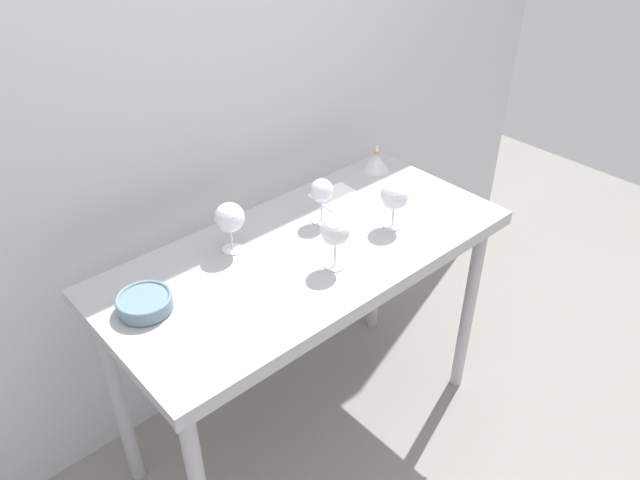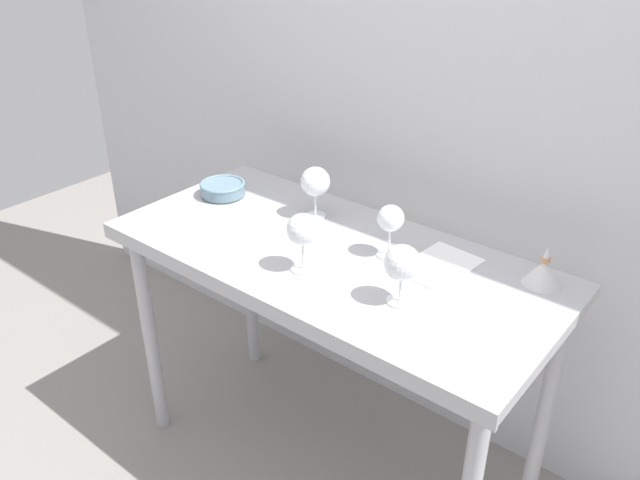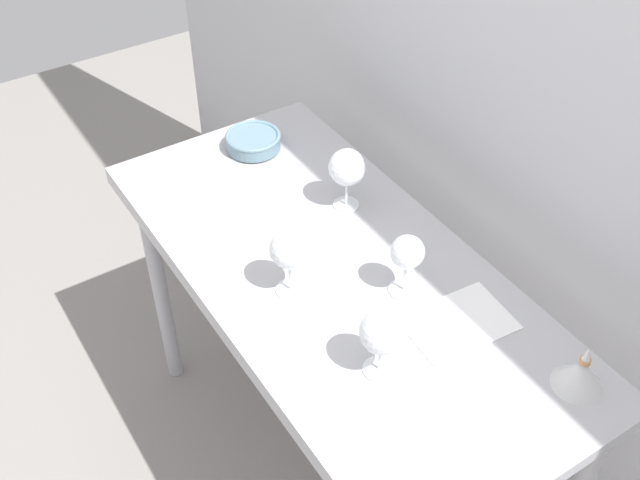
{
  "view_description": "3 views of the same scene",
  "coord_description": "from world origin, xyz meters",
  "px_view_note": "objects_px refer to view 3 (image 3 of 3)",
  "views": [
    {
      "loc": [
        -1.08,
        -1.28,
        2.08
      ],
      "look_at": [
        0.03,
        -0.03,
        0.93
      ],
      "focal_mm": 34.63,
      "sensor_mm": 36.0,
      "label": 1
    },
    {
      "loc": [
        1.05,
        -1.36,
        1.87
      ],
      "look_at": [
        -0.02,
        -0.04,
        0.95
      ],
      "focal_mm": 36.43,
      "sensor_mm": 36.0,
      "label": 2
    },
    {
      "loc": [
        1.12,
        -0.78,
        2.22
      ],
      "look_at": [
        -0.05,
        -0.03,
        0.97
      ],
      "focal_mm": 43.63,
      "sensor_mm": 36.0,
      "label": 3
    }
  ],
  "objects_px": {
    "wine_glass_near_right": "(382,333)",
    "tasting_bowl": "(253,141)",
    "decanter_funnel": "(581,374)",
    "tasting_sheet_upper": "(458,322)",
    "wine_glass_far_right": "(407,254)",
    "wine_glass_near_center": "(289,250)",
    "wine_glass_far_left": "(347,169)"
  },
  "relations": [
    {
      "from": "wine_glass_far_right",
      "to": "tasting_bowl",
      "type": "bearing_deg",
      "value": -178.7
    },
    {
      "from": "wine_glass_near_center",
      "to": "decanter_funnel",
      "type": "xyz_separation_m",
      "value": [
        0.57,
        0.36,
        -0.09
      ]
    },
    {
      "from": "wine_glass_near_right",
      "to": "tasting_bowl",
      "type": "bearing_deg",
      "value": 168.6
    },
    {
      "from": "wine_glass_far_left",
      "to": "decanter_funnel",
      "type": "distance_m",
      "value": 0.76
    },
    {
      "from": "wine_glass_far_right",
      "to": "wine_glass_far_left",
      "type": "distance_m",
      "value": 0.34
    },
    {
      "from": "wine_glass_near_right",
      "to": "wine_glass_near_center",
      "type": "relative_size",
      "value": 0.96
    },
    {
      "from": "wine_glass_far_right",
      "to": "tasting_bowl",
      "type": "xyz_separation_m",
      "value": [
        -0.7,
        -0.02,
        -0.09
      ]
    },
    {
      "from": "wine_glass_near_center",
      "to": "tasting_sheet_upper",
      "type": "distance_m",
      "value": 0.42
    },
    {
      "from": "wine_glass_far_right",
      "to": "wine_glass_near_right",
      "type": "distance_m",
      "value": 0.25
    },
    {
      "from": "decanter_funnel",
      "to": "wine_glass_near_center",
      "type": "bearing_deg",
      "value": -147.46
    },
    {
      "from": "tasting_bowl",
      "to": "decanter_funnel",
      "type": "bearing_deg",
      "value": 7.79
    },
    {
      "from": "wine_glass_near_center",
      "to": "wine_glass_far_left",
      "type": "bearing_deg",
      "value": 123.29
    },
    {
      "from": "wine_glass_near_right",
      "to": "decanter_funnel",
      "type": "height_order",
      "value": "wine_glass_near_right"
    },
    {
      "from": "decanter_funnel",
      "to": "tasting_bowl",
      "type": "bearing_deg",
      "value": -172.21
    },
    {
      "from": "tasting_bowl",
      "to": "wine_glass_far_right",
      "type": "bearing_deg",
      "value": 1.3
    },
    {
      "from": "tasting_sheet_upper",
      "to": "tasting_bowl",
      "type": "distance_m",
      "value": 0.85
    },
    {
      "from": "wine_glass_near_right",
      "to": "wine_glass_far_left",
      "type": "xyz_separation_m",
      "value": [
        -0.5,
        0.25,
        0.0
      ]
    },
    {
      "from": "wine_glass_near_center",
      "to": "decanter_funnel",
      "type": "height_order",
      "value": "wine_glass_near_center"
    },
    {
      "from": "wine_glass_near_right",
      "to": "wine_glass_near_center",
      "type": "xyz_separation_m",
      "value": [
        -0.31,
        -0.04,
        0.01
      ]
    },
    {
      "from": "wine_glass_far_left",
      "to": "decanter_funnel",
      "type": "xyz_separation_m",
      "value": [
        0.76,
        0.07,
        -0.08
      ]
    },
    {
      "from": "wine_glass_near_right",
      "to": "tasting_bowl",
      "type": "relative_size",
      "value": 1.05
    },
    {
      "from": "wine_glass_far_left",
      "to": "wine_glass_near_center",
      "type": "height_order",
      "value": "wine_glass_near_center"
    },
    {
      "from": "wine_glass_near_center",
      "to": "tasting_bowl",
      "type": "distance_m",
      "value": 0.6
    },
    {
      "from": "wine_glass_near_right",
      "to": "tasting_sheet_upper",
      "type": "relative_size",
      "value": 0.7
    },
    {
      "from": "wine_glass_far_right",
      "to": "wine_glass_near_right",
      "type": "height_order",
      "value": "wine_glass_near_right"
    },
    {
      "from": "wine_glass_near_center",
      "to": "tasting_bowl",
      "type": "bearing_deg",
      "value": 159.27
    },
    {
      "from": "wine_glass_near_right",
      "to": "decanter_funnel",
      "type": "xyz_separation_m",
      "value": [
        0.26,
        0.33,
        -0.08
      ]
    },
    {
      "from": "wine_glass_far_left",
      "to": "tasting_bowl",
      "type": "relative_size",
      "value": 1.08
    },
    {
      "from": "wine_glass_near_right",
      "to": "wine_glass_far_left",
      "type": "distance_m",
      "value": 0.56
    },
    {
      "from": "wine_glass_far_right",
      "to": "tasting_sheet_upper",
      "type": "bearing_deg",
      "value": 15.17
    },
    {
      "from": "wine_glass_near_center",
      "to": "decanter_funnel",
      "type": "bearing_deg",
      "value": 32.54
    },
    {
      "from": "wine_glass_far_left",
      "to": "decanter_funnel",
      "type": "height_order",
      "value": "wine_glass_far_left"
    }
  ]
}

